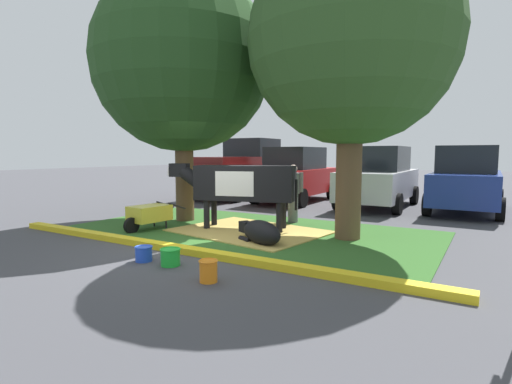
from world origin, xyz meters
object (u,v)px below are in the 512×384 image
object	(u,v)px
shade_tree_left	(183,63)
shade_tree_right	(352,41)
sedan_blue	(466,180)
bucket_orange	(208,270)
pickup_truck_maroon	(242,170)
person_handler	(293,192)
wheelbarrow	(149,214)
cow_holstein	(241,183)
calf_lying	(261,232)
bucket_blue	(144,253)
sedan_red	(295,175)
bucket_green	(170,257)
sedan_silver	(379,178)

from	to	relation	value
shade_tree_left	shade_tree_right	distance (m)	4.44
sedan_blue	bucket_orange	bearing A→B (deg)	-105.73
pickup_truck_maroon	shade_tree_left	bearing A→B (deg)	-70.99
person_handler	wheelbarrow	size ratio (longest dim) A/B	0.93
bucket_orange	sedan_blue	size ratio (longest dim) A/B	0.07
person_handler	pickup_truck_maroon	world-z (taller)	pickup_truck_maroon
bucket_orange	shade_tree_left	bearing A→B (deg)	134.76
cow_holstein	pickup_truck_maroon	world-z (taller)	pickup_truck_maroon
person_handler	calf_lying	bearing A→B (deg)	-78.46
calf_lying	shade_tree_right	bearing A→B (deg)	45.66
calf_lying	bucket_blue	size ratio (longest dim) A/B	4.34
cow_holstein	wheelbarrow	world-z (taller)	cow_holstein
sedan_red	person_handler	bearing A→B (deg)	-65.31
shade_tree_left	bucket_orange	world-z (taller)	shade_tree_left
wheelbarrow	bucket_green	bearing A→B (deg)	-37.70
shade_tree_left	pickup_truck_maroon	xyz separation A→B (m)	(-2.01, 5.83, -2.99)
calf_lying	wheelbarrow	size ratio (longest dim) A/B	0.81
bucket_blue	person_handler	bearing A→B (deg)	83.45
cow_holstein	bucket_orange	xyz separation A→B (m)	(1.70, -3.40, -0.93)
shade_tree_left	bucket_green	size ratio (longest dim) A/B	19.36
calf_lying	bucket_blue	xyz separation A→B (m)	(-1.04, -2.07, -0.11)
shade_tree_left	bucket_green	bearing A→B (deg)	-51.90
person_handler	bucket_green	size ratio (longest dim) A/B	4.54
shade_tree_left	sedan_silver	xyz separation A→B (m)	(3.73, 5.41, -3.12)
bucket_orange	pickup_truck_maroon	world-z (taller)	pickup_truck_maroon
cow_holstein	sedan_blue	bearing A→B (deg)	53.97
sedan_silver	sedan_blue	bearing A→B (deg)	5.98
wheelbarrow	bucket_green	world-z (taller)	wheelbarrow
sedan_blue	shade_tree_right	bearing A→B (deg)	-108.19
shade_tree_left	bucket_green	distance (m)	5.83
bucket_blue	sedan_red	bearing A→B (deg)	99.00
shade_tree_left	sedan_silver	distance (m)	7.27
bucket_orange	sedan_red	bearing A→B (deg)	108.18
shade_tree_left	cow_holstein	bearing A→B (deg)	-8.32
calf_lying	bucket_orange	world-z (taller)	calf_lying
cow_holstein	shade_tree_right	bearing A→B (deg)	7.00
calf_lying	bucket_orange	distance (m)	2.42
shade_tree_left	calf_lying	size ratio (longest dim) A/B	4.92
calf_lying	bucket_green	bearing A→B (deg)	-103.33
shade_tree_right	calf_lying	size ratio (longest dim) A/B	4.71
calf_lying	sedan_red	distance (m)	7.16
sedan_red	calf_lying	bearing A→B (deg)	-70.04
shade_tree_left	shade_tree_right	bearing A→B (deg)	0.23
cow_holstein	person_handler	bearing A→B (deg)	66.58
shade_tree_right	person_handler	distance (m)	3.89
pickup_truck_maroon	sedan_red	distance (m)	2.74
bucket_green	pickup_truck_maroon	distance (m)	10.35
bucket_blue	bucket_green	distance (m)	0.56
shade_tree_left	sedan_silver	world-z (taller)	shade_tree_left
shade_tree_right	bucket_blue	xyz separation A→B (m)	(-2.36, -3.42, -3.89)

